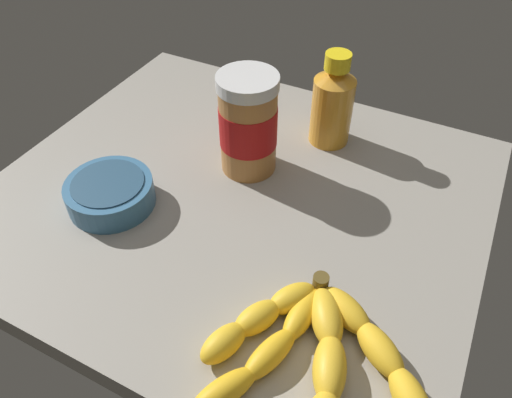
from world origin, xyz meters
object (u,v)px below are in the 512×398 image
peanut_butter_jar (248,124)px  small_bowl (110,193)px  honey_bottle (333,103)px  banana_bunch (312,349)px

peanut_butter_jar → small_bowl: size_ratio=1.27×
honey_bottle → small_bowl: honey_bottle is taller
peanut_butter_jar → small_bowl: (14.07, 16.86, -5.97)cm
banana_bunch → honey_bottle: size_ratio=1.67×
peanut_butter_jar → honey_bottle: 15.44cm
small_bowl → honey_bottle: bearing=-128.0°
banana_bunch → peanut_butter_jar: bearing=-50.6°
banana_bunch → honey_bottle: 41.37cm
banana_bunch → honey_bottle: (12.78, -38.95, 5.52)cm
honey_bottle → small_bowl: 37.68cm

